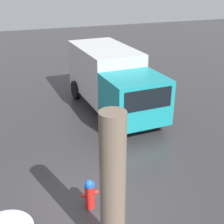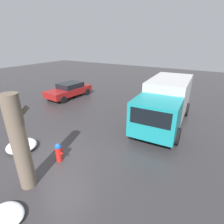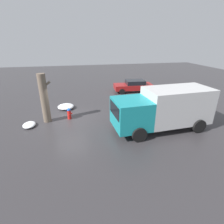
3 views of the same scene
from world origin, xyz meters
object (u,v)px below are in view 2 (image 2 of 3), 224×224
object	(u,v)px
fire_hydrant	(59,152)
tree_trunk	(20,144)
parked_car	(69,90)
delivery_truck	(165,101)

from	to	relation	value
fire_hydrant	tree_trunk	xyz separation A→B (m)	(-1.57, -0.08, 1.32)
fire_hydrant	parked_car	world-z (taller)	parked_car
fire_hydrant	delivery_truck	xyz separation A→B (m)	(6.14, -2.85, 1.04)
parked_car	fire_hydrant	bearing A→B (deg)	134.91
fire_hydrant	delivery_truck	size ratio (longest dim) A/B	0.13
tree_trunk	delivery_truck	size ratio (longest dim) A/B	0.54
parked_car	delivery_truck	bearing A→B (deg)	177.45
fire_hydrant	delivery_truck	world-z (taller)	delivery_truck
fire_hydrant	parked_car	distance (m)	9.50
fire_hydrant	parked_car	xyz separation A→B (m)	(7.17, 6.24, 0.25)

